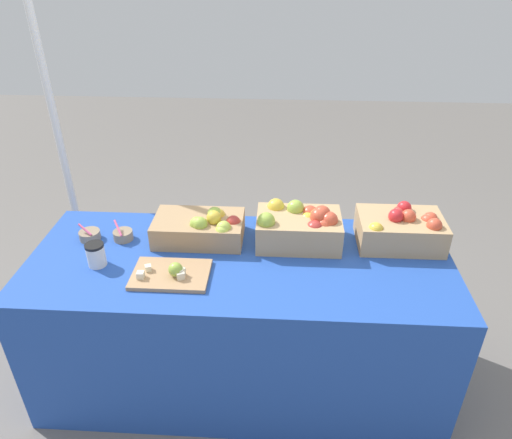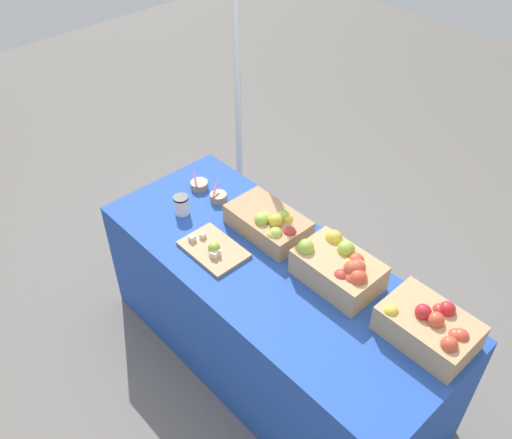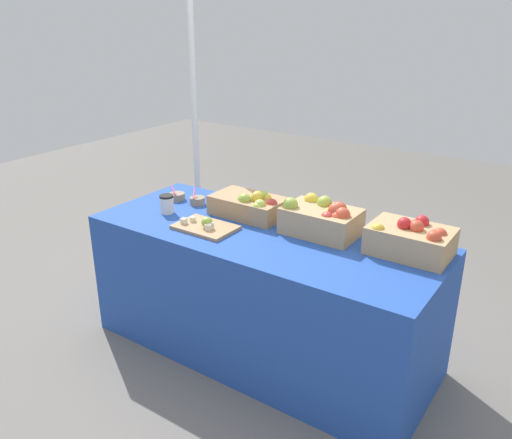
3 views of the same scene
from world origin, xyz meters
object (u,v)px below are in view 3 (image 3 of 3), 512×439
Objects in this scene: apple_crate_left at (411,239)px; apple_crate_middle at (323,218)px; apple_crate_right at (250,205)px; sample_bowl_near at (177,196)px; cutting_board_front at (205,226)px; tent_pole at (195,116)px; coffee_cup at (167,204)px; sample_bowl_mid at (197,201)px.

apple_crate_left is 1.00× the size of apple_crate_middle.
sample_bowl_near is at bearing -176.88° from apple_crate_right.
apple_crate_left is 1.06m from cutting_board_front.
sample_bowl_near is at bearing -178.26° from apple_crate_middle.
tent_pole is (-0.89, 0.58, 0.32)m from apple_crate_right.
apple_crate_left is 3.60× the size of coffee_cup.
apple_crate_left reaches higher than coffee_cup.
apple_crate_right is 0.48m from coffee_cup.
cutting_board_front is (-0.09, -0.30, -0.05)m from apple_crate_right.
coffee_cup is (-0.89, -0.23, -0.04)m from apple_crate_middle.
sample_bowl_near is 0.92× the size of coffee_cup.
cutting_board_front is at bearing -106.18° from apple_crate_right.
apple_crate_right is at bearing 73.82° from cutting_board_front.
sample_bowl_mid is at bearing -49.25° from tent_pole.
sample_bowl_near is at bearing 118.20° from coffee_cup.
apple_crate_middle is 1.19× the size of cutting_board_front.
apple_crate_middle is at bearing -22.99° from tent_pole.
apple_crate_middle is at bearing 0.15° from apple_crate_right.
sample_bowl_near is (-0.45, 0.27, 0.01)m from cutting_board_front.
apple_crate_right reaches higher than coffee_cup.
sample_bowl_mid is 0.90× the size of coffee_cup.
tent_pole is (-1.82, 0.55, 0.31)m from apple_crate_left.
apple_crate_left is at bearing 2.65° from apple_crate_middle.
cutting_board_front is 3.32× the size of sample_bowl_near.
sample_bowl_mid is 0.87m from tent_pole.
apple_crate_middle is at bearing 14.55° from coffee_cup.
apple_crate_middle is 0.17× the size of tent_pole.
coffee_cup is at bearing 169.01° from cutting_board_front.
apple_crate_left reaches higher than apple_crate_right.
tent_pole is (-0.51, 0.60, 0.37)m from sample_bowl_mid.
sample_bowl_mid is at bearing -178.41° from apple_crate_middle.
sample_bowl_near is 0.23m from coffee_cup.
apple_crate_left is 1.92m from tent_pole.
apple_crate_middle is 0.92m from coffee_cup.
apple_crate_middle reaches higher than coffee_cup.
apple_crate_left reaches higher than cutting_board_front.
apple_crate_middle is 0.63m from cutting_board_front.
tent_pole is at bearing 119.92° from coffee_cup.
tent_pole is at bearing 130.75° from sample_bowl_mid.
sample_bowl_near is at bearing -177.44° from sample_bowl_mid.
cutting_board_front is (-0.55, -0.30, -0.07)m from apple_crate_middle.
apple_crate_middle reaches higher than apple_crate_right.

